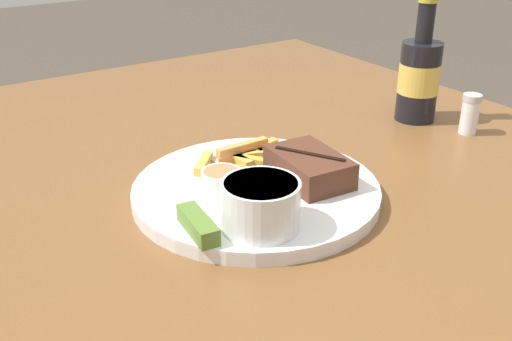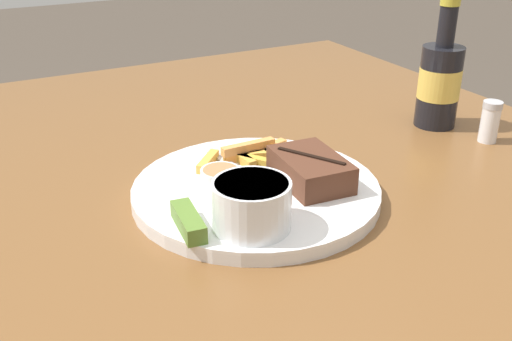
{
  "view_description": "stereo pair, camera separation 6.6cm",
  "coord_description": "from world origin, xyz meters",
  "px_view_note": "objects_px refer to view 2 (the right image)",
  "views": [
    {
      "loc": [
        0.56,
        -0.37,
        1.12
      ],
      "look_at": [
        0.0,
        0.0,
        0.8
      ],
      "focal_mm": 42.0,
      "sensor_mm": 36.0,
      "label": 1
    },
    {
      "loc": [
        0.6,
        -0.32,
        1.12
      ],
      "look_at": [
        0.0,
        0.0,
        0.8
      ],
      "focal_mm": 42.0,
      "sensor_mm": 36.0,
      "label": 2
    }
  ],
  "objects_px": {
    "pickle_spear": "(188,222)",
    "knife_utensil": "(279,171)",
    "dipping_sauce_cup": "(221,178)",
    "salt_shaker": "(490,121)",
    "coleslaw_cup": "(252,202)",
    "dinner_plate": "(256,191)",
    "steak_portion": "(310,169)",
    "fork_utensil": "(224,160)",
    "beer_bottle": "(440,81)"
  },
  "relations": [
    {
      "from": "dinner_plate",
      "to": "steak_portion",
      "type": "height_order",
      "value": "steak_portion"
    },
    {
      "from": "knife_utensil",
      "to": "coleslaw_cup",
      "type": "bearing_deg",
      "value": -119.54
    },
    {
      "from": "dinner_plate",
      "to": "salt_shaker",
      "type": "relative_size",
      "value": 4.82
    },
    {
      "from": "pickle_spear",
      "to": "dipping_sauce_cup",
      "type": "bearing_deg",
      "value": 135.14
    },
    {
      "from": "dinner_plate",
      "to": "steak_portion",
      "type": "relative_size",
      "value": 2.71
    },
    {
      "from": "fork_utensil",
      "to": "knife_utensil",
      "type": "height_order",
      "value": "knife_utensil"
    },
    {
      "from": "knife_utensil",
      "to": "pickle_spear",
      "type": "bearing_deg",
      "value": -141.32
    },
    {
      "from": "dipping_sauce_cup",
      "to": "fork_utensil",
      "type": "bearing_deg",
      "value": 152.12
    },
    {
      "from": "fork_utensil",
      "to": "pickle_spear",
      "type": "bearing_deg",
      "value": -41.56
    },
    {
      "from": "beer_bottle",
      "to": "fork_utensil",
      "type": "bearing_deg",
      "value": -89.31
    },
    {
      "from": "dipping_sauce_cup",
      "to": "pickle_spear",
      "type": "relative_size",
      "value": 0.66
    },
    {
      "from": "steak_portion",
      "to": "dipping_sauce_cup",
      "type": "distance_m",
      "value": 0.11
    },
    {
      "from": "coleslaw_cup",
      "to": "salt_shaker",
      "type": "bearing_deg",
      "value": 100.33
    },
    {
      "from": "steak_portion",
      "to": "beer_bottle",
      "type": "distance_m",
      "value": 0.34
    },
    {
      "from": "fork_utensil",
      "to": "beer_bottle",
      "type": "relative_size",
      "value": 0.63
    },
    {
      "from": "knife_utensil",
      "to": "salt_shaker",
      "type": "xyz_separation_m",
      "value": [
        0.02,
        0.36,
        0.01
      ]
    },
    {
      "from": "pickle_spear",
      "to": "beer_bottle",
      "type": "height_order",
      "value": "beer_bottle"
    },
    {
      "from": "pickle_spear",
      "to": "beer_bottle",
      "type": "bearing_deg",
      "value": 106.61
    },
    {
      "from": "knife_utensil",
      "to": "salt_shaker",
      "type": "bearing_deg",
      "value": 9.42
    },
    {
      "from": "coleslaw_cup",
      "to": "knife_utensil",
      "type": "distance_m",
      "value": 0.14
    },
    {
      "from": "pickle_spear",
      "to": "salt_shaker",
      "type": "relative_size",
      "value": 1.16
    },
    {
      "from": "dinner_plate",
      "to": "knife_utensil",
      "type": "xyz_separation_m",
      "value": [
        -0.02,
        0.04,
        0.01
      ]
    },
    {
      "from": "salt_shaker",
      "to": "coleslaw_cup",
      "type": "bearing_deg",
      "value": -79.67
    },
    {
      "from": "dipping_sauce_cup",
      "to": "salt_shaker",
      "type": "relative_size",
      "value": 0.77
    },
    {
      "from": "fork_utensil",
      "to": "knife_utensil",
      "type": "bearing_deg",
      "value": 31.72
    },
    {
      "from": "knife_utensil",
      "to": "beer_bottle",
      "type": "height_order",
      "value": "beer_bottle"
    },
    {
      "from": "dinner_plate",
      "to": "beer_bottle",
      "type": "height_order",
      "value": "beer_bottle"
    },
    {
      "from": "pickle_spear",
      "to": "fork_utensil",
      "type": "distance_m",
      "value": 0.18
    },
    {
      "from": "beer_bottle",
      "to": "salt_shaker",
      "type": "xyz_separation_m",
      "value": [
        0.09,
        0.02,
        -0.04
      ]
    },
    {
      "from": "coleslaw_cup",
      "to": "pickle_spear",
      "type": "relative_size",
      "value": 1.16
    },
    {
      "from": "coleslaw_cup",
      "to": "dinner_plate",
      "type": "bearing_deg",
      "value": 149.25
    },
    {
      "from": "pickle_spear",
      "to": "fork_utensil",
      "type": "relative_size",
      "value": 0.56
    },
    {
      "from": "pickle_spear",
      "to": "knife_utensil",
      "type": "xyz_separation_m",
      "value": [
        -0.08,
        0.16,
        -0.01
      ]
    },
    {
      "from": "steak_portion",
      "to": "salt_shaker",
      "type": "distance_m",
      "value": 0.34
    },
    {
      "from": "fork_utensil",
      "to": "salt_shaker",
      "type": "relative_size",
      "value": 2.07
    },
    {
      "from": "dipping_sauce_cup",
      "to": "knife_utensil",
      "type": "distance_m",
      "value": 0.09
    },
    {
      "from": "salt_shaker",
      "to": "fork_utensil",
      "type": "bearing_deg",
      "value": -102.1
    },
    {
      "from": "dipping_sauce_cup",
      "to": "fork_utensil",
      "type": "height_order",
      "value": "dipping_sauce_cup"
    },
    {
      "from": "knife_utensil",
      "to": "salt_shaker",
      "type": "height_order",
      "value": "salt_shaker"
    },
    {
      "from": "dinner_plate",
      "to": "coleslaw_cup",
      "type": "bearing_deg",
      "value": -30.75
    },
    {
      "from": "fork_utensil",
      "to": "beer_bottle",
      "type": "bearing_deg",
      "value": 86.66
    },
    {
      "from": "pickle_spear",
      "to": "salt_shaker",
      "type": "bearing_deg",
      "value": 96.15
    },
    {
      "from": "steak_portion",
      "to": "coleslaw_cup",
      "type": "height_order",
      "value": "coleslaw_cup"
    },
    {
      "from": "coleslaw_cup",
      "to": "knife_utensil",
      "type": "relative_size",
      "value": 0.53
    },
    {
      "from": "fork_utensil",
      "to": "coleslaw_cup",
      "type": "bearing_deg",
      "value": -19.31
    },
    {
      "from": "steak_portion",
      "to": "pickle_spear",
      "type": "relative_size",
      "value": 1.53
    },
    {
      "from": "coleslaw_cup",
      "to": "beer_bottle",
      "type": "xyz_separation_m",
      "value": [
        -0.18,
        0.44,
        0.03
      ]
    },
    {
      "from": "coleslaw_cup",
      "to": "fork_utensil",
      "type": "distance_m",
      "value": 0.18
    },
    {
      "from": "dinner_plate",
      "to": "pickle_spear",
      "type": "xyz_separation_m",
      "value": [
        0.06,
        -0.12,
        0.02
      ]
    },
    {
      "from": "knife_utensil",
      "to": "beer_bottle",
      "type": "relative_size",
      "value": 0.78
    }
  ]
}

